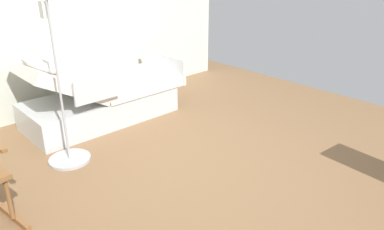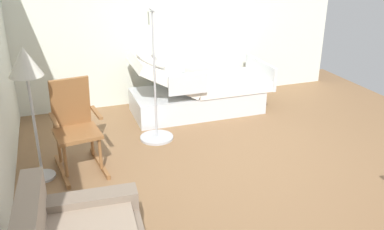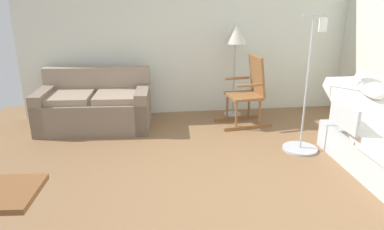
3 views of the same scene
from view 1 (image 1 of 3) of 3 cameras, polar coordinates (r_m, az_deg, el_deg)
ground_plane at (r=3.82m, az=1.67°, el=-9.18°), size 6.49×6.49×0.00m
side_wall at (r=5.48m, az=-18.65°, el=14.74°), size 0.10×5.36×2.70m
hospital_bed at (r=5.10m, az=-13.69°, el=2.54°), size 1.05×2.07×1.05m
iv_pole at (r=4.18m, az=-18.48°, el=-3.54°), size 0.44×0.44×1.69m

